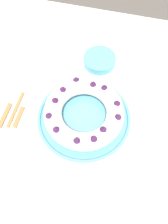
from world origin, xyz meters
TOP-DOWN VIEW (x-y plane):
  - ground_plane at (0.00, 0.00)m, footprint 8.00×8.00m
  - dining_table at (0.00, 0.00)m, footprint 1.46×1.24m
  - serving_dish at (-0.02, 0.01)m, footprint 0.34×0.34m
  - bundt_cake at (-0.02, 0.01)m, footprint 0.28×0.28m
  - fork at (-0.28, 0.03)m, footprint 0.02×0.21m
  - serving_knife at (-0.31, 0.00)m, footprint 0.02×0.23m
  - cake_knife at (-0.25, -0.00)m, footprint 0.02×0.19m
  - side_bowl at (-0.02, 0.28)m, footprint 0.14×0.14m

SIDE VIEW (x-z plane):
  - ground_plane at x=0.00m, z-range 0.00..0.00m
  - dining_table at x=0.00m, z-range 0.31..1.08m
  - fork at x=-0.28m, z-range 0.78..0.78m
  - cake_knife at x=-0.25m, z-range 0.77..0.78m
  - serving_knife at x=-0.31m, z-range 0.77..0.78m
  - serving_dish at x=-0.02m, z-range 0.78..0.80m
  - side_bowl at x=-0.02m, z-range 0.78..0.81m
  - bundt_cake at x=-0.02m, z-range 0.79..0.87m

